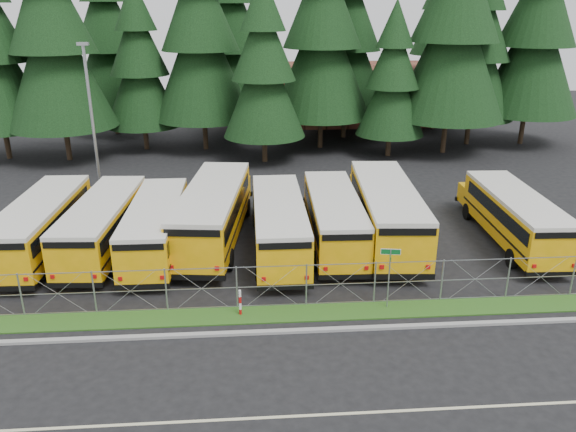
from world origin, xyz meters
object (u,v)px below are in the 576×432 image
object	(u,v)px
bus_0	(44,226)
bus_2	(157,227)
bus_6	(385,213)
bus_3	(215,214)
light_standard	(92,117)
bus_1	(105,225)
bus_4	(279,225)
striped_bollard	(240,303)
street_sign	(390,266)
bus_5	(333,219)
bus_east	(512,218)

from	to	relation	value
bus_0	bus_2	xyz separation A→B (m)	(5.89, -0.44, -0.07)
bus_2	bus_6	bearing A→B (deg)	3.52
bus_2	bus_3	bearing A→B (deg)	23.27
light_standard	bus_0	bearing A→B (deg)	-95.12
bus_1	bus_2	world-z (taller)	bus_1
bus_3	light_standard	distance (m)	11.95
bus_6	light_standard	xyz separation A→B (m)	(-17.42, 8.47, 3.88)
bus_2	bus_4	xyz separation A→B (m)	(6.37, -0.35, 0.06)
bus_2	striped_bollard	distance (m)	8.15
bus_4	street_sign	world-z (taller)	bus_4
street_sign	light_standard	size ratio (longest dim) A/B	0.28
bus_6	bus_5	bearing A→B (deg)	-169.85
bus_1	bus_6	world-z (taller)	bus_6
bus_2	street_sign	xyz separation A→B (m)	(10.72, -6.67, 0.63)
light_standard	bus_1	bearing A→B (deg)	-74.87
bus_2	bus_3	world-z (taller)	bus_3
bus_east	light_standard	xyz separation A→B (m)	(-24.26, 9.25, 4.06)
striped_bollard	bus_2	bearing A→B (deg)	122.62
bus_0	bus_6	world-z (taller)	bus_6
bus_5	bus_6	bearing A→B (deg)	7.65
bus_0	bus_east	bearing A→B (deg)	0.28
bus_6	light_standard	distance (m)	19.75
bus_4	bus_east	world-z (taller)	bus_4
bus_3	bus_east	bearing A→B (deg)	2.18
bus_2	bus_5	xyz separation A→B (m)	(9.37, 0.39, 0.04)
bus_3	striped_bollard	world-z (taller)	bus_3
light_standard	bus_2	bearing A→B (deg)	-60.86
bus_1	striped_bollard	world-z (taller)	bus_1
bus_1	bus_3	distance (m)	5.76
bus_0	striped_bollard	bearing A→B (deg)	-33.84
bus_1	street_sign	xyz separation A→B (m)	(13.47, -7.09, 0.60)
bus_1	street_sign	bearing A→B (deg)	-24.25
bus_2	bus_4	bearing A→B (deg)	-2.87
bus_2	bus_3	size ratio (longest dim) A/B	0.87
bus_5	striped_bollard	distance (m)	8.82
street_sign	bus_3	bearing A→B (deg)	134.43
bus_east	striped_bollard	xyz separation A→B (m)	(-14.77, -6.75, -0.84)
bus_3	bus_east	size ratio (longest dim) A/B	1.12
bus_3	light_standard	bearing A→B (deg)	142.42
bus_3	light_standard	world-z (taller)	light_standard
bus_4	bus_5	size ratio (longest dim) A/B	1.01
bus_1	bus_3	bearing A→B (deg)	11.80
bus_4	light_standard	world-z (taller)	light_standard
bus_4	bus_6	xyz separation A→B (m)	(5.93, 1.05, 0.16)
bus_6	street_sign	world-z (taller)	bus_6
light_standard	bus_3	bearing A→B (deg)	-44.46
bus_1	bus_east	xyz separation A→B (m)	(21.89, -0.50, 0.00)
bus_3	street_sign	size ratio (longest dim) A/B	4.37
bus_1	bus_6	size ratio (longest dim) A/B	0.88
bus_east	street_sign	distance (m)	10.71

